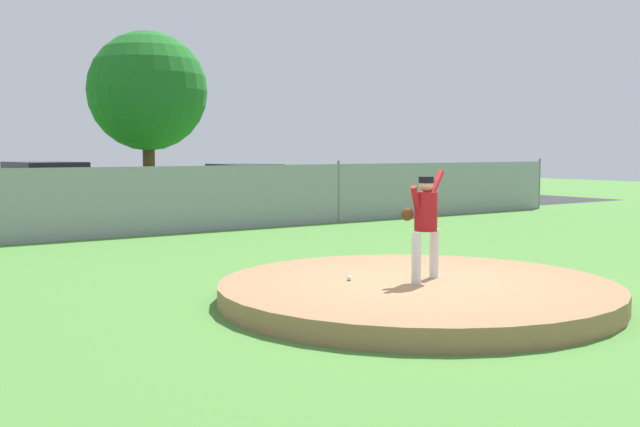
# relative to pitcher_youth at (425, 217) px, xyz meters

# --- Properties ---
(ground_plane) EXTENTS (80.00, 80.00, 0.00)m
(ground_plane) POSITION_rel_pitcher_youth_xyz_m (-0.14, 6.00, -1.18)
(ground_plane) COLOR #4C8438
(asphalt_strip) EXTENTS (44.00, 7.00, 0.01)m
(asphalt_strip) POSITION_rel_pitcher_youth_xyz_m (-0.14, 14.50, -1.17)
(asphalt_strip) COLOR #2B2B2D
(asphalt_strip) RESTS_ON ground_plane
(pitchers_mound) EXTENTS (5.54, 5.54, 0.28)m
(pitchers_mound) POSITION_rel_pitcher_youth_xyz_m (-0.14, 0.00, -1.04)
(pitchers_mound) COLOR #99704C
(pitchers_mound) RESTS_ON ground_plane
(pitcher_youth) EXTENTS (0.80, 0.38, 1.55)m
(pitcher_youth) POSITION_rel_pitcher_youth_xyz_m (0.00, 0.00, 0.00)
(pitcher_youth) COLOR silver
(pitcher_youth) RESTS_ON pitchers_mound
(baseball) EXTENTS (0.07, 0.07, 0.07)m
(baseball) POSITION_rel_pitcher_youth_xyz_m (-0.86, 0.62, -0.86)
(baseball) COLOR white
(baseball) RESTS_ON pitchers_mound
(chainlink_fence) EXTENTS (30.24, 0.07, 1.81)m
(chainlink_fence) POSITION_rel_pitcher_youth_xyz_m (-0.14, 10.00, -0.32)
(chainlink_fence) COLOR gray
(chainlink_fence) RESTS_ON ground_plane
(parked_car_white) EXTENTS (1.77, 4.26, 1.57)m
(parked_car_white) POSITION_rel_pitcher_youth_xyz_m (1.47, 14.18, -0.42)
(parked_car_white) COLOR silver
(parked_car_white) RESTS_ON ground_plane
(parked_car_burgundy) EXTENTS (1.93, 4.75, 1.65)m
(parked_car_burgundy) POSITION_rel_pitcher_youth_xyz_m (5.30, 14.56, -0.39)
(parked_car_burgundy) COLOR maroon
(parked_car_burgundy) RESTS_ON ground_plane
(parked_car_charcoal) EXTENTS (2.12, 4.81, 1.78)m
(parked_car_charcoal) POSITION_rel_pitcher_youth_xyz_m (-1.28, 14.45, -0.33)
(parked_car_charcoal) COLOR #232328
(parked_car_charcoal) RESTS_ON ground_plane
(traffic_cone_orange) EXTENTS (0.40, 0.40, 0.55)m
(traffic_cone_orange) POSITION_rel_pitcher_youth_xyz_m (10.10, 12.14, -0.92)
(traffic_cone_orange) COLOR orange
(traffic_cone_orange) RESTS_ON asphalt_strip
(tree_broad_right) EXTENTS (5.28, 5.28, 7.38)m
(tree_broad_right) POSITION_rel_pitcher_youth_xyz_m (5.90, 24.29, 3.54)
(tree_broad_right) COLOR #4C331E
(tree_broad_right) RESTS_ON ground_plane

